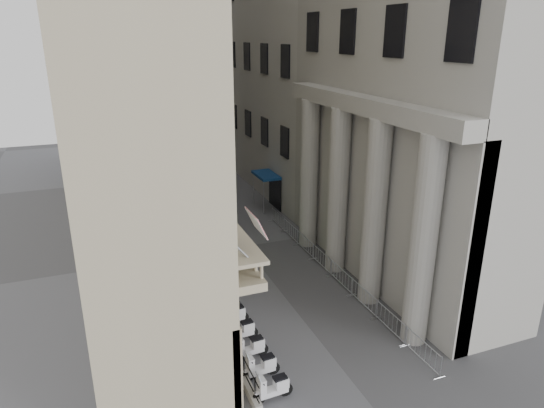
{
  "coord_description": "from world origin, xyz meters",
  "views": [
    {
      "loc": [
        -9.2,
        -10.12,
        13.87
      ],
      "look_at": [
        0.37,
        14.81,
        4.5
      ],
      "focal_mm": 32.0,
      "sensor_mm": 36.0,
      "label": 1
    }
  ],
  "objects_px": {
    "street_lamp": "(187,148)",
    "pedestrian_a": "(224,224)",
    "security_tent": "(184,204)",
    "info_kiosk": "(199,247)",
    "scooter_0": "(273,399)",
    "pedestrian_b": "(215,175)"
  },
  "relations": [
    {
      "from": "security_tent",
      "to": "info_kiosk",
      "type": "height_order",
      "value": "security_tent"
    },
    {
      "from": "scooter_0",
      "to": "street_lamp",
      "type": "relative_size",
      "value": 0.16
    },
    {
      "from": "street_lamp",
      "to": "security_tent",
      "type": "bearing_deg",
      "value": -91.71
    },
    {
      "from": "scooter_0",
      "to": "security_tent",
      "type": "relative_size",
      "value": 0.35
    },
    {
      "from": "street_lamp",
      "to": "pedestrian_a",
      "type": "height_order",
      "value": "street_lamp"
    },
    {
      "from": "scooter_0",
      "to": "pedestrian_b",
      "type": "xyz_separation_m",
      "value": [
        5.34,
        29.45,
        0.98
      ]
    },
    {
      "from": "security_tent",
      "to": "info_kiosk",
      "type": "relative_size",
      "value": 2.2
    },
    {
      "from": "pedestrian_a",
      "to": "pedestrian_b",
      "type": "distance_m",
      "value": 12.44
    },
    {
      "from": "scooter_0",
      "to": "street_lamp",
      "type": "distance_m",
      "value": 23.01
    },
    {
      "from": "scooter_0",
      "to": "info_kiosk",
      "type": "height_order",
      "value": "info_kiosk"
    },
    {
      "from": "street_lamp",
      "to": "pedestrian_a",
      "type": "distance_m",
      "value": 7.05
    },
    {
      "from": "scooter_0",
      "to": "pedestrian_b",
      "type": "bearing_deg",
      "value": -13.97
    },
    {
      "from": "scooter_0",
      "to": "info_kiosk",
      "type": "bearing_deg",
      "value": -4.24
    },
    {
      "from": "security_tent",
      "to": "pedestrian_b",
      "type": "relative_size",
      "value": 2.16
    },
    {
      "from": "street_lamp",
      "to": "pedestrian_b",
      "type": "relative_size",
      "value": 4.66
    },
    {
      "from": "security_tent",
      "to": "pedestrian_b",
      "type": "bearing_deg",
      "value": 67.1
    },
    {
      "from": "street_lamp",
      "to": "info_kiosk",
      "type": "height_order",
      "value": "street_lamp"
    },
    {
      "from": "pedestrian_a",
      "to": "pedestrian_b",
      "type": "relative_size",
      "value": 0.8
    },
    {
      "from": "pedestrian_b",
      "to": "info_kiosk",
      "type": "bearing_deg",
      "value": 72.82
    },
    {
      "from": "street_lamp",
      "to": "info_kiosk",
      "type": "xyz_separation_m",
      "value": [
        -1.26,
        -8.8,
        -4.55
      ]
    },
    {
      "from": "security_tent",
      "to": "scooter_0",
      "type": "bearing_deg",
      "value": -89.67
    },
    {
      "from": "scooter_0",
      "to": "security_tent",
      "type": "bearing_deg",
      "value": -3.36
    }
  ]
}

